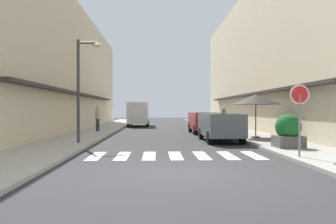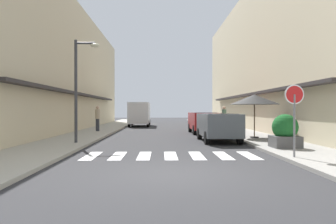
% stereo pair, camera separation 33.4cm
% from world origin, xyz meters
% --- Properties ---
extents(ground_plane, '(86.87, 86.87, 0.00)m').
position_xyz_m(ground_plane, '(0.00, 15.79, 0.00)').
color(ground_plane, '#2B2B2D').
extents(sidewalk_left, '(2.85, 55.28, 0.12)m').
position_xyz_m(sidewalk_left, '(-5.11, 15.79, 0.06)').
color(sidewalk_left, '#ADA899').
rests_on(sidewalk_left, ground_plane).
extents(sidewalk_right, '(2.85, 55.28, 0.12)m').
position_xyz_m(sidewalk_right, '(5.11, 15.79, 0.06)').
color(sidewalk_right, gray).
rests_on(sidewalk_right, ground_plane).
extents(building_row_left, '(5.50, 37.54, 9.70)m').
position_xyz_m(building_row_left, '(-9.03, 16.77, 4.85)').
color(building_row_left, beige).
rests_on(building_row_left, ground_plane).
extents(building_row_right, '(5.50, 37.54, 11.31)m').
position_xyz_m(building_row_right, '(9.03, 16.77, 5.65)').
color(building_row_right, beige).
rests_on(building_row_right, ground_plane).
extents(crosswalk, '(6.15, 2.20, 0.01)m').
position_xyz_m(crosswalk, '(-0.00, 3.31, 0.01)').
color(crosswalk, silver).
rests_on(crosswalk, ground_plane).
extents(parked_car_near, '(1.86, 4.15, 1.47)m').
position_xyz_m(parked_car_near, '(2.63, 8.52, 0.92)').
color(parked_car_near, '#4C5156').
rests_on(parked_car_near, ground_plane).
extents(parked_car_mid, '(1.90, 4.05, 1.47)m').
position_xyz_m(parked_car_mid, '(2.63, 14.44, 0.92)').
color(parked_car_mid, maroon).
rests_on(parked_car_mid, ground_plane).
extents(delivery_van, '(2.02, 5.41, 2.37)m').
position_xyz_m(delivery_van, '(-2.48, 24.45, 1.41)').
color(delivery_van, silver).
rests_on(delivery_van, ground_plane).
extents(round_street_sign, '(0.65, 0.07, 2.38)m').
position_xyz_m(round_street_sign, '(4.02, 2.13, 1.93)').
color(round_street_sign, slate).
rests_on(round_street_sign, sidewalk_right).
extents(street_lamp, '(1.19, 0.28, 4.84)m').
position_xyz_m(street_lamp, '(-4.16, 7.08, 3.11)').
color(street_lamp, '#38383D').
rests_on(street_lamp, sidewalk_left).
extents(cafe_umbrella, '(2.71, 2.71, 2.39)m').
position_xyz_m(cafe_umbrella, '(4.82, 9.55, 2.22)').
color(cafe_umbrella, '#262626').
rests_on(cafe_umbrella, sidewalk_right).
extents(planter_corner, '(1.07, 1.07, 1.37)m').
position_xyz_m(planter_corner, '(4.74, 4.81, 0.77)').
color(planter_corner, '#4C4C4C').
rests_on(planter_corner, sidewalk_right).
extents(pedestrian_walking_near, '(0.34, 0.34, 1.81)m').
position_xyz_m(pedestrian_walking_near, '(-4.93, 15.35, 1.08)').
color(pedestrian_walking_near, '#282B33').
rests_on(pedestrian_walking_near, sidewalk_left).
extents(pedestrian_walking_far, '(0.34, 0.34, 1.80)m').
position_xyz_m(pedestrian_walking_far, '(4.52, 16.76, 1.07)').
color(pedestrian_walking_far, '#282B33').
rests_on(pedestrian_walking_far, sidewalk_right).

